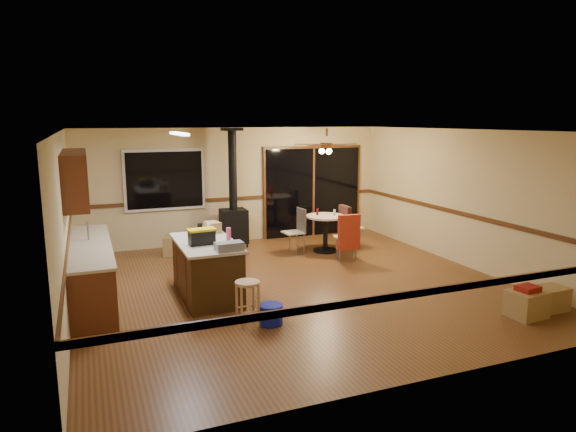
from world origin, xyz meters
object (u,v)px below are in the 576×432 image
blue_bucket (271,314)px  chair_right (346,222)px  kitchen_island (207,269)px  bar_stool (248,303)px  toolbox_black (202,238)px  box_corner_b (551,298)px  toolbox_grey (229,246)px  wood_stove (234,214)px  chair_left (298,226)px  box_corner_a (526,304)px  chair_near (349,232)px  box_under_window (177,245)px  dining_table (326,227)px

blue_bucket → chair_right: bearing=48.7°
kitchen_island → chair_right: size_ratio=2.40×
kitchen_island → bar_stool: (0.26, -1.33, -0.14)m
toolbox_black → box_corner_b: (4.69, -2.28, -0.83)m
toolbox_grey → wood_stove: bearing=73.4°
wood_stove → chair_left: bearing=-44.3°
toolbox_black → box_corner_a: size_ratio=0.76×
chair_near → box_corner_a: (0.98, -3.51, -0.41)m
wood_stove → blue_bucket: bearing=-99.4°
toolbox_grey → box_under_window: (-0.20, 3.44, -0.76)m
chair_left → box_corner_a: chair_left is taller
chair_right → box_corner_b: (1.10, -4.37, -0.42)m
box_corner_a → blue_bucket: bearing=162.5°
wood_stove → box_corner_a: wood_stove is taller
wood_stove → chair_near: 2.71m
kitchen_island → blue_bucket: (0.56, -1.42, -0.31)m
kitchen_island → box_under_window: size_ratio=3.34×
kitchen_island → chair_near: 3.22m
toolbox_black → chair_left: toolbox_black is taller
chair_near → box_corner_b: size_ratio=1.63×
bar_stool → chair_left: size_ratio=1.20×
bar_stool → box_corner_a: 3.96m
blue_bucket → box_corner_a: (3.48, -1.09, 0.05)m
wood_stove → dining_table: wood_stove is taller
toolbox_black → chair_left: size_ratio=0.74×
bar_stool → dining_table: size_ratio=0.75×
chair_right → bar_stool: bearing=-134.8°
kitchen_island → toolbox_grey: bearing=-74.0°
toolbox_black → chair_left: bearing=40.7°
blue_bucket → dining_table: dining_table is taller
toolbox_grey → blue_bucket: 1.17m
blue_bucket → chair_right: chair_right is taller
wood_stove → box_corner_b: wood_stove is taller
wood_stove → toolbox_grey: 3.89m
chair_right → box_corner_b: 4.52m
blue_bucket → chair_near: (2.50, 2.42, 0.46)m
chair_left → box_corner_b: 4.96m
box_under_window → box_corner_b: (4.61, -5.20, -0.03)m
toolbox_black → blue_bucket: toolbox_black is taller
bar_stool → chair_near: (2.80, 2.33, 0.29)m
box_corner_b → wood_stove: bearing=121.0°
blue_bucket → toolbox_grey: bearing=116.2°
toolbox_black → chair_near: size_ratio=0.55×
kitchen_island → chair_left: bearing=39.7°
kitchen_island → blue_bucket: 1.56m
kitchen_island → dining_table: size_ratio=2.03×
toolbox_black → box_under_window: size_ratio=0.76×
dining_table → box_under_window: 3.14m
blue_bucket → box_corner_a: bearing=-17.5°
box_corner_a → box_corner_b: (0.56, 0.08, -0.02)m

